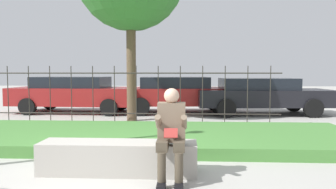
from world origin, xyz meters
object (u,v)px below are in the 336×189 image
at_px(person_seated_reader, 171,131).
at_px(car_parked_right, 261,95).
at_px(stone_bench, 118,159).
at_px(car_parked_left, 76,93).
at_px(car_parked_center, 178,93).

height_order(person_seated_reader, car_parked_right, car_parked_right).
height_order(stone_bench, car_parked_left, car_parked_left).
bearing_deg(person_seated_reader, car_parked_center, 90.57).
bearing_deg(car_parked_center, stone_bench, -100.48).
xyz_separation_m(stone_bench, car_parked_right, (3.63, 6.87, 0.49)).
relative_size(stone_bench, car_parked_center, 0.50).
xyz_separation_m(car_parked_center, car_parked_left, (-3.75, -0.14, -0.00)).
bearing_deg(stone_bench, car_parked_right, 62.17).
distance_m(person_seated_reader, car_parked_right, 7.71).
bearing_deg(person_seated_reader, stone_bench, 159.25).
relative_size(stone_bench, car_parked_left, 0.49).
bearing_deg(car_parked_right, car_parked_left, 174.39).
distance_m(person_seated_reader, car_parked_center, 7.52).
relative_size(car_parked_center, car_parked_left, 0.97).
relative_size(person_seated_reader, car_parked_right, 0.27).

